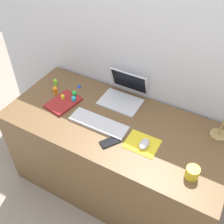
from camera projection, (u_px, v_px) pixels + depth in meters
ground_plane at (115, 183)px, 2.36m from camera, size 6.00×6.00×0.00m
back_wall at (140, 84)px, 2.06m from camera, size 2.76×0.05×1.63m
desk at (115, 156)px, 2.11m from camera, size 1.56×0.70×0.74m
laptop at (124, 93)px, 2.02m from camera, size 0.30×0.28×0.20m
keyboard at (99, 123)px, 1.84m from camera, size 0.41×0.13×0.02m
mousepad at (142, 144)px, 1.72m from camera, size 0.21×0.17×0.00m
mouse at (144, 144)px, 1.70m from camera, size 0.06×0.10×0.03m
cell_phone at (110, 142)px, 1.73m from camera, size 0.12×0.14×0.01m
desk_lamp at (224, 120)px, 1.63m from camera, size 0.11×0.16×0.38m
notebook_pad at (63, 103)px, 2.00m from camera, size 0.21×0.26×0.02m
coffee_mug at (192, 173)px, 1.52m from camera, size 0.08×0.08×0.08m
toy_figurine_green at (74, 94)px, 2.04m from camera, size 0.04×0.04×0.06m
toy_figurine_cyan at (74, 99)px, 2.00m from camera, size 0.03×0.03×0.06m
toy_figurine_blue at (79, 85)px, 2.14m from camera, size 0.03×0.03×0.04m
toy_figurine_orange at (55, 90)px, 2.07m from camera, size 0.04×0.04×0.07m
toy_figurine_yellow at (63, 97)px, 2.01m from camera, size 0.03×0.03×0.06m
toy_figurine_lime at (55, 82)px, 2.16m from camera, size 0.03×0.03×0.06m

